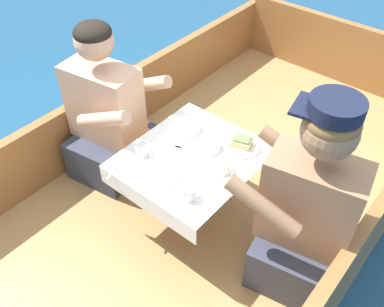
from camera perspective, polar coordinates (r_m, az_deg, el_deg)
name	(u,v)px	position (r m, az deg, el deg)	size (l,w,h in m)	color
ground_plane	(206,225)	(2.68, 1.92, -9.54)	(60.00, 60.00, 0.00)	navy
boat_deck	(207,212)	(2.58, 1.99, -7.82)	(1.73, 3.39, 0.25)	#A87F4C
gunwale_port	(106,114)	(2.79, -11.44, 5.17)	(0.06, 3.39, 0.41)	#936033
gunwale_starboard	(352,256)	(2.12, 20.60, -12.69)	(0.06, 3.39, 0.41)	#936033
bow_coaming	(343,52)	(3.54, 19.49, 12.66)	(1.61, 0.06, 0.47)	#936033
cockpit_table	(192,164)	(2.14, 0.00, -1.43)	(0.60, 0.67, 0.43)	#B2B2B7
person_port	(108,118)	(2.46, -11.20, 4.65)	(0.57, 0.51, 0.95)	#333847
person_starboard	(306,212)	(1.94, 14.97, -7.53)	(0.58, 0.52, 1.01)	#333847
plate_sandwich	(241,146)	(2.17, 6.60, 1.04)	(0.20, 0.20, 0.01)	silver
plate_bread	(161,173)	(2.02, -4.15, -2.56)	(0.19, 0.19, 0.01)	silver
sandwich	(242,142)	(2.15, 6.65, 1.59)	(0.12, 0.10, 0.05)	#E0BC7F
bowl_port_near	(188,127)	(2.25, -0.55, 3.61)	(0.14, 0.14, 0.04)	silver
bowl_starboard_near	(208,146)	(2.13, 2.17, 1.06)	(0.12, 0.12, 0.04)	silver
coffee_cup_port	(223,167)	(2.02, 4.11, -1.77)	(0.11, 0.08, 0.06)	silver
coffee_cup_starboard	(188,192)	(1.89, -0.50, -5.21)	(0.10, 0.07, 0.06)	silver
coffee_cup_center	(142,150)	(2.11, -6.63, 0.52)	(0.10, 0.07, 0.06)	silver
utensil_fork_starboard	(169,145)	(2.17, -3.15, 1.11)	(0.17, 0.08, 0.00)	silver
utensil_spoon_port	(118,163)	(2.10, -9.83, -1.29)	(0.08, 0.16, 0.01)	silver
utensil_spoon_center	(126,172)	(2.04, -8.83, -2.48)	(0.17, 0.06, 0.01)	silver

